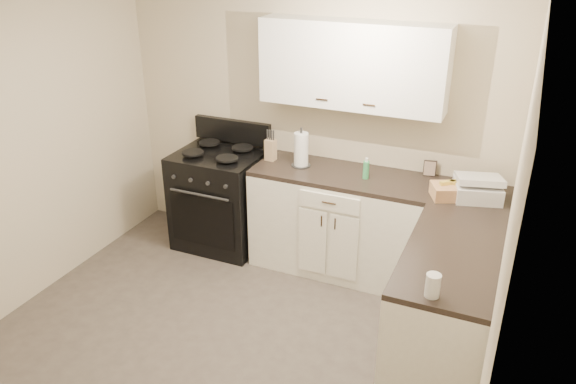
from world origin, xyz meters
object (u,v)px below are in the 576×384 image
at_px(stove, 221,200).
at_px(wicker_basket, 453,191).
at_px(knife_block, 271,150).
at_px(paper_towel, 301,150).
at_px(countertop_grill, 477,191).

distance_m(stove, wicker_basket, 2.22).
relative_size(stove, wicker_basket, 3.05).
bearing_deg(stove, wicker_basket, -2.49).
bearing_deg(wicker_basket, stove, 177.51).
bearing_deg(knife_block, wicker_basket, 0.78).
bearing_deg(knife_block, stove, -166.99).
bearing_deg(paper_towel, knife_block, 176.34).
distance_m(knife_block, countertop_grill, 1.81).
height_order(paper_towel, wicker_basket, paper_towel).
bearing_deg(countertop_grill, knife_block, 162.19).
bearing_deg(paper_towel, countertop_grill, -2.55).
bearing_deg(knife_block, countertop_grill, 3.46).
height_order(wicker_basket, countertop_grill, countertop_grill).
relative_size(knife_block, wicker_basket, 0.61).
height_order(knife_block, countertop_grill, knife_block).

